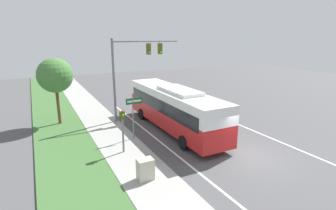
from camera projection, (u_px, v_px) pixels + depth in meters
The scene contains 11 objects.
ground_plane at pixel (248, 157), 15.45m from camera, with size 80.00×80.00×0.00m, color #4C4C4F.
sidewalk at pixel (152, 182), 12.68m from camera, with size 2.80×80.00×0.12m.
grass_verge at pixel (84, 201), 11.26m from camera, with size 3.60×80.00×0.10m.
lane_divider_near at pixel (197, 171), 13.85m from camera, with size 0.14×30.00×0.01m.
lane_divider_far at pixel (289, 146), 17.05m from camera, with size 0.14×30.00×0.01m.
bus at pixel (174, 106), 19.61m from camera, with size 2.65×11.36×3.31m.
signal_gantry at pixel (133, 63), 21.20m from camera, with size 5.79×0.41×6.78m.
pedestrian_signal at pixel (123, 125), 15.46m from camera, with size 0.28×0.34×2.68m.
street_sign at pixel (134, 111), 17.57m from camera, with size 1.16×0.08×2.99m.
utility_cabinet at pixel (145, 169), 12.73m from camera, with size 0.78×0.57×1.06m.
roadside_tree at pixel (55, 76), 20.20m from camera, with size 2.69×2.69×5.24m.
Camera 1 is at (-10.70, -10.41, 6.90)m, focal length 28.00 mm.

